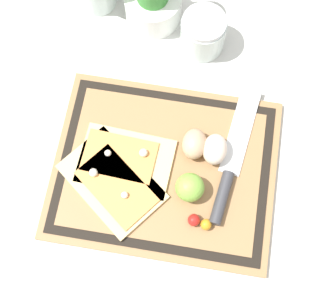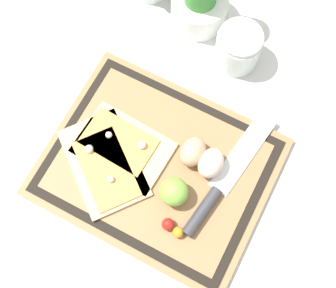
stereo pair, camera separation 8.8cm
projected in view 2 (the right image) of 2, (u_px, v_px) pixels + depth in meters
The scene contains 11 objects.
ground_plane at pixel (158, 168), 0.90m from camera, with size 6.00×6.00×0.00m, color silver.
cutting_board at pixel (158, 167), 0.89m from camera, with size 0.42×0.34×0.02m.
pizza_slice_near at pixel (104, 164), 0.88m from camera, with size 0.22×0.21×0.02m.
pizza_slice_far at pixel (124, 145), 0.89m from camera, with size 0.18×0.13×0.02m.
knife at pixel (215, 193), 0.86m from camera, with size 0.07×0.28×0.02m.
egg_brown at pixel (193, 152), 0.87m from camera, with size 0.05×0.06×0.05m, color tan.
egg_pink at pixel (211, 163), 0.86m from camera, with size 0.05×0.06×0.05m, color beige.
lime at pixel (174, 192), 0.84m from camera, with size 0.05×0.05×0.05m, color #7FB742.
cherry_tomato_red at pixel (168, 224), 0.84m from camera, with size 0.02×0.02×0.02m, color red.
cherry_tomato_yellow at pixel (178, 232), 0.83m from camera, with size 0.02×0.02×0.02m, color orange.
sauce_jar at pixel (238, 49), 0.94m from camera, with size 0.09×0.09×0.09m.
Camera 2 is at (0.13, -0.20, 0.86)m, focal length 50.00 mm.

